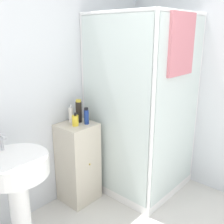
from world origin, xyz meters
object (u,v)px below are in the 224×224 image
soap_dispenser (75,120)px  shampoo_bottle_blue (86,116)px  sink (17,182)px  lotion_bottle_white (71,115)px  shampoo_bottle_tall_black (79,111)px

soap_dispenser → shampoo_bottle_blue: 0.12m
sink → lotion_bottle_white: (0.82, 0.31, 0.29)m
shampoo_bottle_tall_black → shampoo_bottle_blue: bearing=-85.5°
sink → lotion_bottle_white: lotion_bottle_white is taller
sink → soap_dispenser: size_ratio=7.32×
shampoo_bottle_blue → lotion_bottle_white: (-0.06, 0.17, -0.01)m
shampoo_bottle_tall_black → lotion_bottle_white: (-0.05, 0.06, -0.04)m
sink → shampoo_bottle_blue: shampoo_bottle_blue is taller
sink → shampoo_bottle_tall_black: size_ratio=4.19×
sink → shampoo_bottle_tall_black: shampoo_bottle_tall_black is taller
sink → shampoo_bottle_blue: (0.88, 0.14, 0.30)m
sink → shampoo_bottle_tall_black: 0.96m
sink → shampoo_bottle_blue: 0.94m
soap_dispenser → lotion_bottle_white: size_ratio=0.75×
shampoo_bottle_tall_black → shampoo_bottle_blue: size_ratio=1.39×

